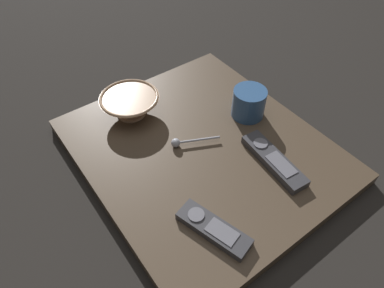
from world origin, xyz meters
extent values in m
plane|color=black|center=(0.00, 0.00, 0.00)|extent=(6.00, 6.00, 0.00)
cube|color=#4C3D2D|center=(0.00, 0.00, 0.02)|extent=(0.57, 0.65, 0.03)
cylinder|color=tan|center=(-0.08, 0.22, 0.04)|extent=(0.08, 0.08, 0.01)
cone|color=tan|center=(-0.08, 0.22, 0.06)|extent=(0.16, 0.16, 0.05)
torus|color=tan|center=(-0.08, 0.22, 0.09)|extent=(0.16, 0.16, 0.01)
cylinder|color=#33598C|center=(0.18, 0.02, 0.07)|extent=(0.09, 0.09, 0.08)
cylinder|color=#A3A5B2|center=(0.00, 0.01, 0.04)|extent=(0.10, 0.05, 0.01)
sphere|color=#A3A5B2|center=(-0.05, 0.04, 0.04)|extent=(0.02, 0.02, 0.02)
cube|color=#38383D|center=(0.11, -0.15, 0.04)|extent=(0.07, 0.20, 0.02)
cylinder|color=slate|center=(0.11, -0.09, 0.05)|extent=(0.04, 0.04, 0.00)
cube|color=slate|center=(0.10, -0.17, 0.05)|extent=(0.04, 0.08, 0.00)
cube|color=#38383D|center=(-0.13, -0.20, 0.04)|extent=(0.09, 0.17, 0.02)
cylinder|color=slate|center=(-0.14, -0.16, 0.05)|extent=(0.04, 0.04, 0.00)
cube|color=slate|center=(-0.12, -0.22, 0.05)|extent=(0.05, 0.07, 0.00)
camera|label=1|loc=(-0.37, -0.46, 0.69)|focal=32.30mm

